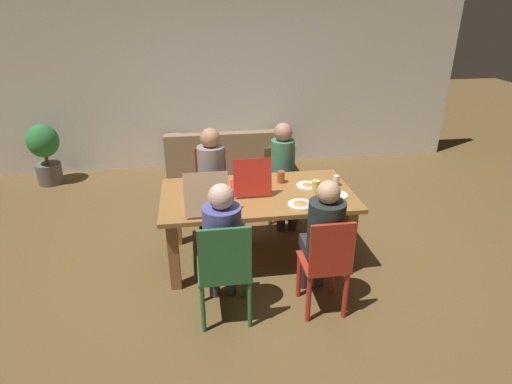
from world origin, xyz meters
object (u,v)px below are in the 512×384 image
plate_0 (196,185)px  person_3 (284,166)px  chair_0 (225,268)px  pizza_box_1 (206,201)px  person_2 (323,234)px  pizza_box_0 (250,185)px  potted_plant (45,150)px  drinking_glass_0 (336,181)px  couch (227,158)px  chair_3 (281,180)px  person_0 (222,239)px  person_1 (212,170)px  chair_1 (212,182)px  dining_table (257,203)px  plate_1 (308,185)px  drinking_glass_1 (316,187)px  drinking_glass_2 (281,177)px  chair_2 (326,264)px  plate_3 (300,204)px  plate_2 (336,195)px

plate_0 → person_3: bearing=26.3°
chair_0 → pizza_box_1: 0.80m
person_2 → pizza_box_0: bearing=118.2°
potted_plant → drinking_glass_0: bearing=-33.6°
pizza_box_1 → couch: 2.66m
person_3 → drinking_glass_0: (0.41, -0.72, 0.09)m
drinking_glass_0 → chair_3: bearing=115.1°
person_0 → person_2: person_0 is taller
person_3 → person_1: bearing=179.8°
pizza_box_1 → potted_plant: pizza_box_1 is taller
person_3 → pizza_box_1: person_3 is taller
person_0 → chair_1: (-0.00, 1.74, -0.22)m
dining_table → person_3: 0.91m
plate_1 → couch: bearing=106.2°
chair_0 → drinking_glass_1: size_ratio=6.55×
drinking_glass_2 → person_3: bearing=75.1°
chair_3 → potted_plant: size_ratio=0.96×
person_1 → plate_0: bearing=-109.9°
chair_3 → person_3: (0.00, -0.14, 0.24)m
drinking_glass_2 → chair_2: bearing=-83.0°
drinking_glass_0 → couch: drinking_glass_0 is taller
plate_1 → plate_3: bearing=-113.4°
drinking_glass_1 → pizza_box_0: bearing=161.8°
chair_0 → pizza_box_1: (-0.10, 0.75, 0.26)m
chair_3 → potted_plant: (-3.21, 1.54, 0.04)m
plate_0 → potted_plant: size_ratio=0.27×
chair_1 → drinking_glass_2: chair_1 is taller
plate_2 → drinking_glass_0: 0.26m
person_1 → chair_3: person_1 is taller
plate_1 → drinking_glass_0: size_ratio=2.08×
chair_0 → drinking_glass_0: chair_0 is taller
pizza_box_0 → person_2: bearing=-61.8°
chair_1 → person_2: bearing=-64.0°
pizza_box_1 → plate_2: (1.29, 0.04, -0.05)m
person_2 → drinking_glass_2: 1.08m
chair_3 → drinking_glass_1: bearing=-82.6°
dining_table → drinking_glass_1: (0.57, -0.11, 0.19)m
drinking_glass_2 → dining_table: bearing=-141.1°
person_0 → drinking_glass_1: bearing=35.2°
chair_3 → plate_1: (0.11, -0.83, 0.28)m
couch → person_0: bearing=-95.7°
plate_3 → drinking_glass_1: drinking_glass_1 is taller
person_2 → plate_1: bearing=83.2°
person_3 → pizza_box_0: size_ratio=2.74×
pizza_box_1 → couch: bearing=80.8°
person_1 → pizza_box_0: person_1 is taller
person_1 → pizza_box_1: bearing=-95.8°
dining_table → plate_2: 0.79m
person_0 → drinking_glass_1: size_ratio=8.40×
person_0 → drinking_glass_2: (0.71, 1.04, 0.08)m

